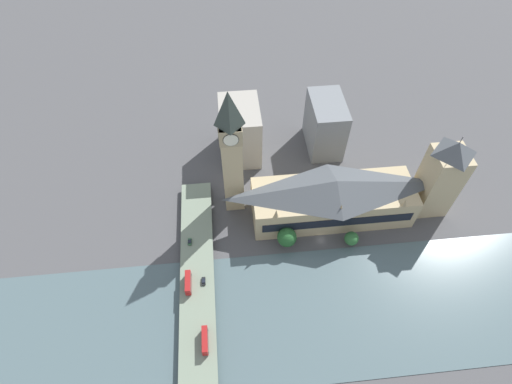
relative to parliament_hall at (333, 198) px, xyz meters
name	(u,v)px	position (x,y,z in m)	size (l,w,h in m)	color
ground_plane	(321,240)	(-16.36, 8.00, -13.60)	(600.00, 600.00, 0.00)	#4C4C4F
river_water	(337,309)	(-53.77, 8.00, -13.45)	(62.82, 360.00, 0.30)	#4C6066
parliament_hall	(333,198)	(0.00, 0.00, 0.00)	(27.19, 83.87, 27.42)	tan
clock_tower	(232,152)	(12.47, 50.95, 26.86)	(11.21, 11.21, 76.14)	tan
victoria_tower	(441,177)	(0.05, -54.21, 10.70)	(16.54, 16.54, 52.59)	tan
road_bridge	(198,320)	(-53.77, 72.08, -10.33)	(157.63, 16.22, 4.08)	#5D6A59
double_decker_bus_lead	(188,282)	(-36.83, 75.94, -6.78)	(11.00, 2.64, 5.00)	red
double_decker_bus_mid	(205,340)	(-64.23, 68.69, -6.82)	(11.54, 2.52, 4.88)	red
car_northbound_mid	(204,281)	(-35.87, 68.95, -8.80)	(4.03, 1.76, 1.42)	black
car_southbound_lead	(190,242)	(-13.49, 75.50, -8.84)	(3.95, 1.80, 1.35)	#2D5638
city_block_west	(240,131)	(51.87, 44.63, 3.43)	(31.36, 22.87, 34.05)	#A39E93
city_block_center	(325,125)	(52.91, -6.58, 2.80)	(31.94, 19.44, 32.79)	slate
tree_embankment_near	(287,237)	(-17.42, 26.55, -6.19)	(9.88, 9.88, 12.36)	brown
tree_embankment_mid	(351,238)	(-20.13, -6.31, -8.33)	(7.20, 7.20, 8.88)	brown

